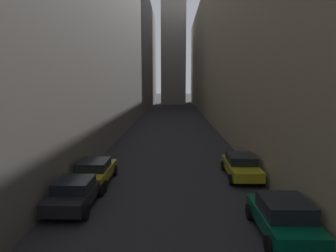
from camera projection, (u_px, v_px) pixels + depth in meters
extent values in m
plane|color=#232326|center=(172.00, 126.00, 42.15)|extent=(264.00, 264.00, 0.00)
cube|color=slate|center=(84.00, 34.00, 42.64)|extent=(13.75, 108.00, 25.15)
cube|color=gray|center=(267.00, 43.00, 42.31)|extent=(15.24, 108.00, 22.62)
cube|color=gray|center=(173.00, 32.00, 83.72)|extent=(6.70, 6.70, 39.64)
cube|color=black|center=(75.00, 194.00, 14.34)|extent=(1.75, 4.10, 0.57)
cube|color=black|center=(74.00, 184.00, 14.17)|extent=(1.61, 1.80, 0.48)
cylinder|color=black|center=(67.00, 190.00, 15.78)|extent=(0.22, 0.66, 0.66)
cylinder|color=black|center=(101.00, 190.00, 15.75)|extent=(0.22, 0.66, 0.66)
cylinder|color=black|center=(45.00, 212.00, 13.02)|extent=(0.22, 0.66, 0.66)
cylinder|color=black|center=(85.00, 213.00, 12.99)|extent=(0.22, 0.66, 0.66)
cube|color=#A59919|center=(94.00, 173.00, 17.77)|extent=(1.82, 4.39, 0.57)
cube|color=black|center=(93.00, 165.00, 17.56)|extent=(1.67, 2.03, 0.50)
cylinder|color=black|center=(86.00, 170.00, 19.30)|extent=(0.22, 0.67, 0.67)
cylinder|color=black|center=(115.00, 171.00, 19.27)|extent=(0.22, 0.67, 0.67)
cylinder|color=black|center=(70.00, 186.00, 16.35)|extent=(0.22, 0.67, 0.67)
cylinder|color=black|center=(104.00, 186.00, 16.31)|extent=(0.22, 0.67, 0.67)
cube|color=#05472D|center=(283.00, 220.00, 11.65)|extent=(1.84, 4.06, 0.56)
cube|color=black|center=(285.00, 207.00, 11.44)|extent=(1.70, 1.99, 0.59)
cylinder|color=black|center=(250.00, 212.00, 13.07)|extent=(0.22, 0.68, 0.68)
cylinder|color=black|center=(293.00, 212.00, 13.04)|extent=(0.22, 0.68, 0.68)
cylinder|color=black|center=(270.00, 246.00, 10.34)|extent=(0.22, 0.68, 0.68)
cylinder|color=black|center=(325.00, 246.00, 10.30)|extent=(0.22, 0.68, 0.68)
cube|color=#A59919|center=(241.00, 168.00, 18.94)|extent=(1.74, 4.47, 0.57)
cube|color=black|center=(241.00, 159.00, 18.99)|extent=(1.60, 2.12, 0.50)
cylinder|color=black|center=(223.00, 166.00, 20.50)|extent=(0.22, 0.63, 0.63)
cylinder|color=black|center=(249.00, 166.00, 20.46)|extent=(0.22, 0.63, 0.63)
cylinder|color=black|center=(232.00, 180.00, 17.49)|extent=(0.22, 0.63, 0.63)
cylinder|color=black|center=(262.00, 180.00, 17.45)|extent=(0.22, 0.63, 0.63)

